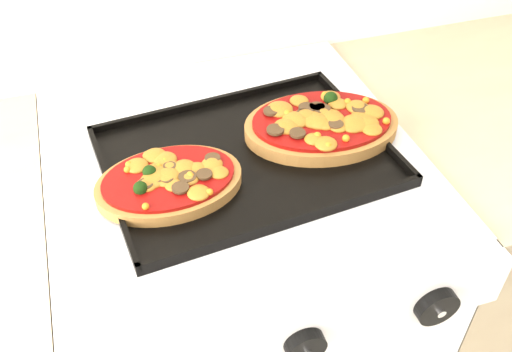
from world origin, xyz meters
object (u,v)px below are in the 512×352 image
object	(u,v)px
baking_tray	(246,155)
stove	(239,316)
pizza_right	(322,123)
pizza_left	(169,180)

from	to	relation	value
baking_tray	stove	bearing A→B (deg)	113.86
baking_tray	pizza_right	size ratio (longest dim) A/B	1.71
baking_tray	pizza_right	bearing A→B (deg)	3.14
baking_tray	pizza_left	size ratio (longest dim) A/B	2.01
stove	pizza_left	distance (m)	0.50
baking_tray	pizza_right	distance (m)	0.14
stove	pizza_left	size ratio (longest dim) A/B	4.19
stove	baking_tray	size ratio (longest dim) A/B	2.08
pizza_right	stove	bearing A→B (deg)	178.44
stove	pizza_right	size ratio (longest dim) A/B	3.57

